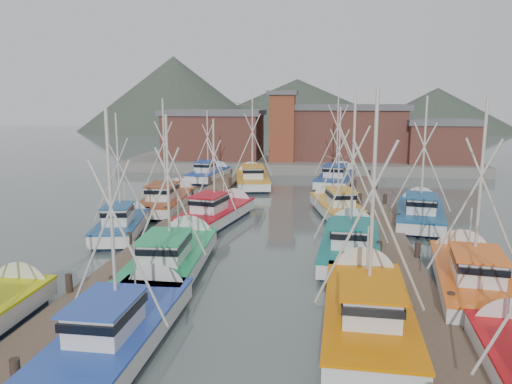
# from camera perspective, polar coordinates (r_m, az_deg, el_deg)

# --- Properties ---
(ground) EXTENTS (260.00, 260.00, 0.00)m
(ground) POSITION_cam_1_polar(r_m,az_deg,el_deg) (29.85, 1.81, -6.40)
(ground) COLOR #475653
(ground) RESTS_ON ground
(dock_left) EXTENTS (2.30, 46.00, 1.50)m
(dock_left) POSITION_cam_1_polar(r_m,az_deg,el_deg) (34.95, -9.04, -3.64)
(dock_left) COLOR #4C3A2F
(dock_left) RESTS_ON ground
(dock_right) EXTENTS (2.30, 46.00, 1.50)m
(dock_right) POSITION_cam_1_polar(r_m,az_deg,el_deg) (33.82, 14.43, -4.33)
(dock_right) COLOR #4C3A2F
(dock_right) RESTS_ON ground
(quay) EXTENTS (44.00, 16.00, 1.20)m
(quay) POSITION_cam_1_polar(r_m,az_deg,el_deg) (65.98, 5.00, 3.43)
(quay) COLOR gray
(quay) RESTS_ON ground
(shed_left) EXTENTS (12.72, 8.48, 6.20)m
(shed_left) POSITION_cam_1_polar(r_m,az_deg,el_deg) (65.05, -4.82, 6.64)
(shed_left) COLOR brown
(shed_left) RESTS_ON quay
(shed_center) EXTENTS (14.84, 9.54, 6.90)m
(shed_center) POSITION_cam_1_polar(r_m,az_deg,el_deg) (65.62, 10.33, 6.85)
(shed_center) COLOR brown
(shed_center) RESTS_ON quay
(shed_right) EXTENTS (8.48, 6.36, 5.20)m
(shed_right) POSITION_cam_1_polar(r_m,az_deg,el_deg) (64.20, 20.33, 5.53)
(shed_right) COLOR brown
(shed_right) RESTS_ON quay
(lookout_tower) EXTENTS (3.60, 3.60, 8.50)m
(lookout_tower) POSITION_cam_1_polar(r_m,az_deg,el_deg) (61.69, 3.03, 7.59)
(lookout_tower) COLOR brown
(lookout_tower) RESTS_ON quay
(distant_hills) EXTENTS (175.00, 140.00, 42.00)m
(distant_hills) POSITION_cam_1_polar(r_m,az_deg,el_deg) (152.05, 1.59, 7.23)
(distant_hills) COLOR #3E493C
(distant_hills) RESTS_ON ground
(boat_0) EXTENTS (3.72, 9.28, 9.22)m
(boat_0) POSITION_cam_1_polar(r_m,az_deg,el_deg) (19.23, -14.63, -14.41)
(boat_0) COLOR black
(boat_0) RESTS_ON ground
(boat_1) EXTENTS (4.09, 10.30, 10.07)m
(boat_1) POSITION_cam_1_polar(r_m,az_deg,el_deg) (20.50, 12.57, -12.69)
(boat_1) COLOR black
(boat_1) RESTS_ON ground
(boat_4) EXTENTS (3.68, 10.22, 8.91)m
(boat_4) POSITION_cam_1_polar(r_m,az_deg,el_deg) (26.38, -9.32, -7.28)
(boat_4) COLOR black
(boat_4) RESTS_ON ground
(boat_5) EXTENTS (4.06, 10.05, 10.08)m
(boat_5) POSITION_cam_1_polar(r_m,az_deg,el_deg) (28.85, 10.75, -5.76)
(boat_5) COLOR black
(boat_5) RESTS_ON ground
(boat_6) EXTENTS (3.81, 8.36, 8.50)m
(boat_6) POSITION_cam_1_polar(r_m,az_deg,el_deg) (33.65, -14.92, -3.60)
(boat_6) COLOR black
(boat_6) RESTS_ON ground
(boat_7) EXTENTS (4.35, 10.04, 9.72)m
(boat_7) POSITION_cam_1_polar(r_m,az_deg,el_deg) (25.45, 23.28, -8.68)
(boat_7) COLOR black
(boat_7) RESTS_ON ground
(boat_8) EXTENTS (4.56, 9.62, 8.19)m
(boat_8) POSITION_cam_1_polar(r_m,az_deg,el_deg) (36.11, -4.30, -2.32)
(boat_8) COLOR black
(boat_8) RESTS_ON ground
(boat_9) EXTENTS (4.30, 9.01, 8.88)m
(boat_9) POSITION_cam_1_polar(r_m,az_deg,el_deg) (38.47, 9.08, -1.62)
(boat_9) COLOR black
(boat_9) RESTS_ON ground
(boat_10) EXTENTS (4.01, 9.84, 9.65)m
(boat_10) POSITION_cam_1_polar(r_m,az_deg,el_deg) (41.00, -9.98, -0.89)
(boat_10) COLOR black
(boat_10) RESTS_ON ground
(boat_11) EXTENTS (4.64, 10.10, 9.84)m
(boat_11) POSITION_cam_1_polar(r_m,az_deg,el_deg) (37.82, 18.24, -2.23)
(boat_11) COLOR black
(boat_11) RESTS_ON ground
(boat_12) EXTENTS (4.77, 10.44, 10.09)m
(boat_12) POSITION_cam_1_polar(r_m,az_deg,el_deg) (51.13, -0.44, 1.51)
(boat_12) COLOR black
(boat_12) RESTS_ON ground
(boat_13) EXTENTS (4.79, 10.54, 11.22)m
(boat_13) POSITION_cam_1_polar(r_m,az_deg,el_deg) (52.45, 9.26, 1.61)
(boat_13) COLOR black
(boat_13) RESTS_ON ground
(boat_14) EXTENTS (3.53, 8.72, 8.27)m
(boat_14) POSITION_cam_1_polar(r_m,az_deg,el_deg) (54.85, -5.26, 2.08)
(boat_14) COLOR black
(boat_14) RESTS_ON ground
(gull_near) EXTENTS (1.54, 0.61, 0.24)m
(gull_near) POSITION_cam_1_polar(r_m,az_deg,el_deg) (24.65, -1.09, 10.02)
(gull_near) COLOR gray
(gull_near) RESTS_ON ground
(gull_far) EXTENTS (1.55, 0.62, 0.24)m
(gull_far) POSITION_cam_1_polar(r_m,az_deg,el_deg) (29.67, 9.28, 3.90)
(gull_far) COLOR gray
(gull_far) RESTS_ON ground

